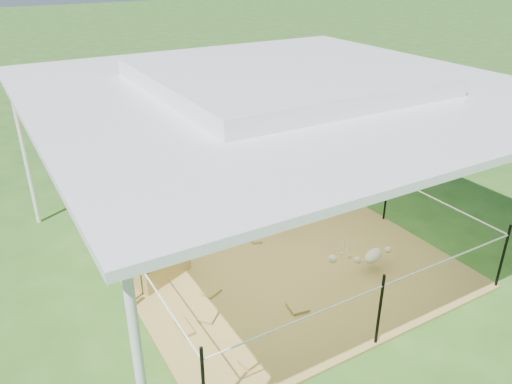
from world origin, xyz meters
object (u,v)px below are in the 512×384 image
woman (162,221)px  foal (374,254)px  green_bottle (132,299)px  trash_barrel (281,105)px  picnic_table_near (203,100)px  distant_person (200,94)px  picnic_table_far (255,79)px  straw_bale (159,265)px  pony (271,203)px

woman → foal: size_ratio=1.03×
green_bottle → trash_barrel: size_ratio=0.27×
picnic_table_near → distant_person: size_ratio=1.67×
green_bottle → distant_person: (4.62, 7.94, 0.36)m
woman → distant_person: woman is taller
green_bottle → picnic_table_far: size_ratio=0.12×
trash_barrel → distant_person: distant_person is taller
trash_barrel → picnic_table_near: trash_barrel is taller
straw_bale → picnic_table_near: bearing=61.0°
foal → distant_person: bearing=61.2°
straw_bale → pony: size_ratio=0.84×
trash_barrel → picnic_table_near: 2.46m
green_bottle → foal: (3.31, -0.96, 0.16)m
trash_barrel → picnic_table_near: (-1.47, 1.96, -0.09)m
woman → foal: 3.08m
trash_barrel → distant_person: (-1.50, 2.07, 0.06)m
green_bottle → picnic_table_near: bearing=59.3°
pony → picnic_table_far: bearing=-13.8°
woman → trash_barrel: bearing=111.3°
woman → green_bottle: size_ratio=4.32×
picnic_table_near → distant_person: distant_person is taller
trash_barrel → distant_person: bearing=125.9°
pony → picnic_table_near: (1.92, 6.91, -0.10)m
straw_bale → picnic_table_far: (6.64, 8.66, 0.18)m
pony → distant_person: 7.27m
picnic_table_near → foal: bearing=-98.1°
foal → distant_person: 9.00m
pony → trash_barrel: size_ratio=1.13×
pony → picnic_table_near: 7.18m
woman → pony: bearing=79.4°
trash_barrel → distant_person: size_ratio=0.88×
straw_bale → woman: (0.10, 0.00, 0.70)m
straw_bale → pony: pony is taller
distant_person → straw_bale: bearing=51.5°
green_bottle → distant_person: bearing=59.8°
straw_bale → foal: bearing=-27.1°
green_bottle → pony: size_ratio=0.23×
trash_barrel → picnic_table_far: 3.41m
green_bottle → foal: bearing=-16.2°
pony → distant_person: bearing=-0.3°
straw_bale → picnic_table_near: 8.45m
straw_bale → picnic_table_far: size_ratio=0.45×
pony → picnic_table_far: size_ratio=0.53×
pony → foal: bearing=-148.1°
picnic_table_near → picnic_table_far: bearing=27.2°
picnic_table_far → distant_person: (-2.57, -1.17, 0.11)m
trash_barrel → green_bottle: bearing=-136.2°
straw_bale → green_bottle: (-0.55, -0.45, -0.07)m
green_bottle → picnic_table_far: picnic_table_far is taller
woman → picnic_table_far: 10.86m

